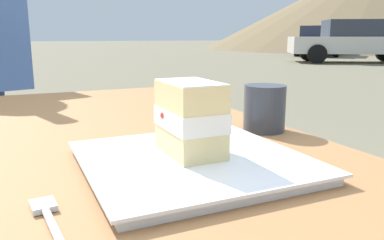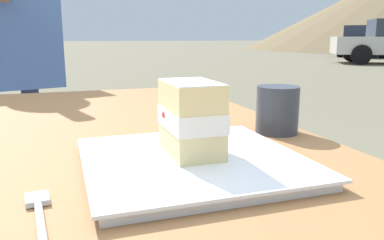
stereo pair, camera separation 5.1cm
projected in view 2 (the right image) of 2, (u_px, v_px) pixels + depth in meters
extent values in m
cylinder|color=olive|center=(179.00, 203.00, 1.38)|extent=(0.07, 0.07, 0.74)
cube|color=olive|center=(89.00, 179.00, 0.53)|extent=(1.54, 0.80, 0.04)
cube|color=white|center=(192.00, 163.00, 0.52)|extent=(0.27, 0.27, 0.01)
cube|color=white|center=(192.00, 157.00, 0.52)|extent=(0.28, 0.28, 0.00)
cube|color=#EAD18C|center=(191.00, 141.00, 0.53)|extent=(0.10, 0.06, 0.04)
cube|color=white|center=(191.00, 119.00, 0.52)|extent=(0.11, 0.07, 0.03)
sphere|color=red|center=(207.00, 111.00, 0.55)|extent=(0.02, 0.02, 0.02)
sphere|color=red|center=(166.00, 115.00, 0.53)|extent=(0.01, 0.01, 0.01)
sphere|color=red|center=(211.00, 115.00, 0.53)|extent=(0.01, 0.01, 0.01)
cube|color=#EAD18C|center=(191.00, 96.00, 0.52)|extent=(0.10, 0.06, 0.04)
cube|color=white|center=(191.00, 82.00, 0.51)|extent=(0.10, 0.06, 0.00)
cylinder|color=silver|center=(42.00, 236.00, 0.34)|extent=(0.14, 0.02, 0.01)
cube|color=silver|center=(37.00, 199.00, 0.41)|extent=(0.03, 0.03, 0.01)
cylinder|color=#333842|center=(277.00, 110.00, 0.70)|extent=(0.08, 0.08, 0.09)
cylinder|color=black|center=(278.00, 90.00, 0.70)|extent=(0.07, 0.07, 0.00)
cylinder|color=navy|center=(37.00, 174.00, 1.66)|extent=(0.07, 0.07, 0.75)
cube|color=#42609E|center=(2.00, 20.00, 1.48)|extent=(0.28, 0.44, 0.53)
cylinder|color=black|center=(361.00, 55.00, 13.14)|extent=(0.52, 0.69, 0.67)
cylinder|color=black|center=(352.00, 53.00, 14.66)|extent=(0.52, 0.69, 0.67)
cube|color=navy|center=(367.00, 43.00, 18.55)|extent=(4.17, 4.56, 0.56)
cube|color=#2D333D|center=(367.00, 31.00, 18.25)|extent=(2.79, 2.92, 0.54)
cylinder|color=black|center=(353.00, 48.00, 20.22)|extent=(0.59, 0.66, 0.67)
cylinder|color=black|center=(341.00, 50.00, 17.93)|extent=(0.59, 0.66, 0.67)
cylinder|color=black|center=(383.00, 50.00, 16.99)|extent=(0.59, 0.66, 0.67)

